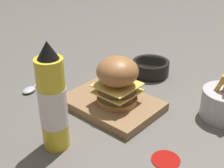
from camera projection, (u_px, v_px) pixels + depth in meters
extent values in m
plane|color=#5B5651|center=(120.00, 106.00, 0.88)|extent=(6.00, 6.00, 0.00)
cube|color=olive|center=(112.00, 104.00, 0.86)|extent=(0.25, 0.18, 0.02)
cylinder|color=#9E6638|center=(117.00, 100.00, 0.84)|extent=(0.11, 0.11, 0.02)
cylinder|color=#4C3323|center=(117.00, 94.00, 0.84)|extent=(0.10, 0.10, 0.02)
cube|color=#EAC656|center=(117.00, 91.00, 0.83)|extent=(0.10, 0.10, 0.00)
cylinder|color=#4C3323|center=(117.00, 88.00, 0.83)|extent=(0.10, 0.10, 0.02)
cube|color=#EAC656|center=(117.00, 85.00, 0.82)|extent=(0.10, 0.10, 0.00)
ellipsoid|color=#9E6638|center=(117.00, 71.00, 0.81)|extent=(0.11, 0.11, 0.08)
cylinder|color=yellow|center=(52.00, 104.00, 0.68)|extent=(0.06, 0.06, 0.22)
cylinder|color=white|center=(52.00, 106.00, 0.68)|extent=(0.06, 0.06, 0.09)
cone|color=black|center=(46.00, 49.00, 0.62)|extent=(0.05, 0.05, 0.04)
cylinder|color=#B7B7BC|center=(224.00, 104.00, 0.81)|extent=(0.12, 0.12, 0.08)
cube|color=gold|center=(218.00, 88.00, 0.79)|extent=(0.03, 0.02, 0.07)
cylinder|color=black|center=(151.00, 68.00, 1.04)|extent=(0.12, 0.12, 0.05)
cylinder|color=beige|center=(151.00, 62.00, 1.03)|extent=(0.10, 0.10, 0.01)
cylinder|color=#B2B2B7|center=(47.00, 78.00, 1.02)|extent=(0.04, 0.13, 0.01)
ellipsoid|color=#B2B2B7|center=(29.00, 90.00, 0.94)|extent=(0.04, 0.05, 0.01)
cylinder|color=#9E140F|center=(166.00, 159.00, 0.68)|extent=(0.06, 0.06, 0.00)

